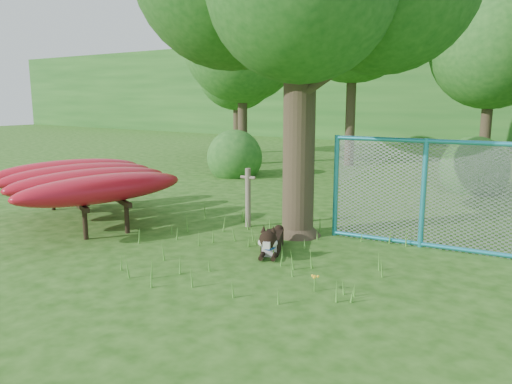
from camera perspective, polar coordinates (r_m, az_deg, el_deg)
The scene contains 13 objects.
ground at distance 7.60m, azimuth -6.47°, elevation -8.67°, with size 80.00×80.00×0.00m, color #1D4B0F.
wooden_post at distance 9.77m, azimuth -0.92°, elevation -0.47°, with size 0.32×0.12×1.17m.
kayak_rack at distance 10.81m, azimuth -19.01°, elevation 1.39°, with size 4.04×4.37×1.14m.
husky_dog at distance 8.20m, azimuth 1.74°, elevation -5.71°, with size 0.69×1.18×0.55m.
fence_section at distance 8.83m, azimuth 18.57°, elevation -0.17°, with size 3.17×0.41×3.09m.
wildflower_clump at distance 6.69m, azimuth 6.73°, elevation -9.72°, with size 0.11×0.11×0.23m.
bg_tree_a at distance 19.15m, azimuth -1.59°, elevation 16.64°, with size 4.40×4.40×6.70m.
bg_tree_b at distance 19.28m, azimuth 11.15°, elevation 19.79°, with size 5.20×5.20×8.22m.
bg_tree_c at distance 18.73m, azimuth 25.41°, elevation 14.61°, with size 4.00×4.00×6.12m.
bg_tree_f at distance 22.98m, azimuth -2.21°, elevation 13.76°, with size 3.60×3.60×5.55m.
shrub_left at distance 16.34m, azimuth -2.45°, elevation 1.87°, with size 1.80×1.80×1.80m, color #225D1E.
shrub_mid at distance 14.85m, azimuth 23.47°, elevation 0.09°, with size 1.80×1.80×1.80m, color #225D1E.
wooded_hillside at distance 33.72m, azimuth 27.03°, elevation 10.42°, with size 80.00×12.00×6.00m, color #225D1E.
Camera 1 is at (4.75, -5.38, 2.52)m, focal length 35.00 mm.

